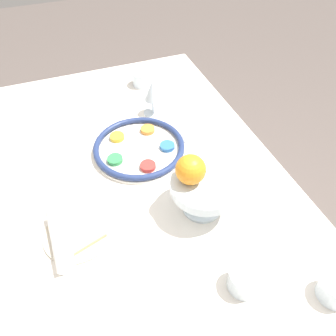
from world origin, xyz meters
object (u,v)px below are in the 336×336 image
Objects in this scene: wine_glass at (152,92)px; cup_near at (142,79)px; orange_fruit at (191,170)px; napkin_roll at (60,239)px; fruit_stand at (204,188)px; cup_mid at (245,280)px; seder_plate at (139,148)px; bread_plate at (77,233)px.

wine_glass reaches higher than cup_near.
napkin_roll is at bearing -90.16° from orange_fruit.
orange_fruit is 1.02× the size of cup_near.
orange_fruit is at bearing -120.97° from fruit_stand.
wine_glass is 1.74× the size of cup_mid.
seder_plate is 1.67× the size of napkin_roll.
cup_mid is at bearing -2.58° from cup_near.
cup_mid is at bearing -1.14° from fruit_stand.
orange_fruit is 0.29m from cup_mid.
orange_fruit is at bearing 13.08° from seder_plate.
seder_plate is 0.41m from cup_near.
seder_plate is 2.23× the size of wine_glass.
fruit_stand reaches higher than napkin_roll.
cup_near is (-0.66, 0.43, 0.01)m from napkin_roll.
cup_near is (-0.39, 0.13, 0.01)m from seder_plate.
bread_plate is at bearing -39.66° from wine_glass.
wine_glass is at bearing 173.79° from orange_fruit.
wine_glass is 0.58m from bread_plate.
seder_plate is 3.88× the size of cup_mid.
wine_glass is 0.61m from napkin_roll.
cup_near is (-0.21, 0.02, -0.06)m from wine_glass.
cup_near is (-0.68, 0.04, -0.06)m from fruit_stand.
orange_fruit is (-0.02, -0.03, 0.07)m from fruit_stand.
napkin_roll is at bearing -41.95° from wine_glass.
cup_mid is at bearing 9.73° from seder_plate.
orange_fruit is at bearing 89.84° from napkin_roll.
napkin_roll is at bearing -33.01° from cup_near.
cup_mid is at bearing 50.81° from bread_plate.
orange_fruit is at bearing -6.10° from cup_near.
cup_mid is at bearing 55.48° from napkin_roll.
fruit_stand reaches higher than bread_plate.
bread_plate is 0.99× the size of napkin_roll.
wine_glass reaches higher than cup_mid.
fruit_stand is 0.36m from bread_plate.
seder_plate is 0.31m from orange_fruit.
seder_plate is 0.40m from napkin_roll.
bread_plate is 0.05m from napkin_roll.
bread_plate is at bearing 107.90° from napkin_roll.
cup_near is (-0.64, 0.38, 0.02)m from bread_plate.
fruit_stand reaches higher than cup_near.
fruit_stand is 0.40m from napkin_roll.
cup_mid is at bearing 6.24° from orange_fruit.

